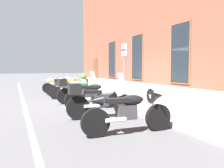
{
  "coord_description": "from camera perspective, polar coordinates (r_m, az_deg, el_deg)",
  "views": [
    {
      "loc": [
        9.56,
        -3.52,
        1.45
      ],
      "look_at": [
        1.0,
        0.07,
        0.85
      ],
      "focal_mm": 37.32,
      "sensor_mm": 36.0,
      "label": 1
    }
  ],
  "objects": [
    {
      "name": "sidewalk",
      "position": [
        10.84,
        4.42,
        -3.62
      ],
      "size": [
        31.24,
        2.8,
        0.14
      ],
      "primitive_type": "cube",
      "color": "gray",
      "rests_on": "ground_plane"
    },
    {
      "name": "motorcycle_black_sport",
      "position": [
        5.25,
        4.93,
        -6.16
      ],
      "size": [
        0.62,
        2.17,
        1.0
      ],
      "color": "black",
      "rests_on": "ground_plane"
    },
    {
      "name": "motorcycle_orange_sport",
      "position": [
        13.1,
        -11.28,
        -0.24
      ],
      "size": [
        0.62,
        2.02,
        1.03
      ],
      "color": "black",
      "rests_on": "ground_plane"
    },
    {
      "name": "ground_plane",
      "position": [
        10.29,
        -2.55,
        -4.39
      ],
      "size": [
        140.0,
        140.0,
        0.0
      ],
      "primitive_type": "plane",
      "color": "#38383A"
    },
    {
      "name": "lane_stripe",
      "position": [
        9.68,
        -20.7,
        -5.12
      ],
      "size": [
        31.24,
        0.12,
        0.01
      ],
      "primitive_type": "cube",
      "color": "silver",
      "rests_on": "ground_plane"
    },
    {
      "name": "parking_sign",
      "position": [
        8.9,
        2.98,
        4.81
      ],
      "size": [
        0.36,
        0.07,
        2.29
      ],
      "color": "#4C4C51",
      "rests_on": "sidewalk"
    },
    {
      "name": "motorcycle_grey_naked",
      "position": [
        11.48,
        -9.88,
        -1.25
      ],
      "size": [
        0.62,
        2.1,
        0.92
      ],
      "color": "black",
      "rests_on": "ground_plane"
    },
    {
      "name": "motorcycle_green_touring",
      "position": [
        9.96,
        -8.26,
        -1.47
      ],
      "size": [
        0.62,
        2.05,
        1.34
      ],
      "color": "black",
      "rests_on": "ground_plane"
    },
    {
      "name": "motorcycle_silver_touring",
      "position": [
        6.84,
        -3.25,
        -3.83
      ],
      "size": [
        0.62,
        2.12,
        1.33
      ],
      "color": "black",
      "rests_on": "ground_plane"
    },
    {
      "name": "motorcycle_white_sport",
      "position": [
        14.79,
        -12.54,
        0.14
      ],
      "size": [
        0.62,
        2.04,
        1.01
      ],
      "color": "black",
      "rests_on": "ground_plane"
    },
    {
      "name": "motorcycle_black_naked",
      "position": [
        8.45,
        -4.76,
        -2.83
      ],
      "size": [
        0.62,
        2.05,
        0.98
      ],
      "color": "black",
      "rests_on": "ground_plane"
    },
    {
      "name": "brick_pub_facade",
      "position": [
        14.19,
        24.27,
        14.09
      ],
      "size": [
        25.24,
        7.78,
        8.18
      ],
      "color": "brown",
      "rests_on": "ground_plane"
    },
    {
      "name": "barrel_planter",
      "position": [
        15.73,
        -6.93,
        0.44
      ],
      "size": [
        0.65,
        0.65,
        1.01
      ],
      "color": "brown",
      "rests_on": "sidewalk"
    }
  ]
}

